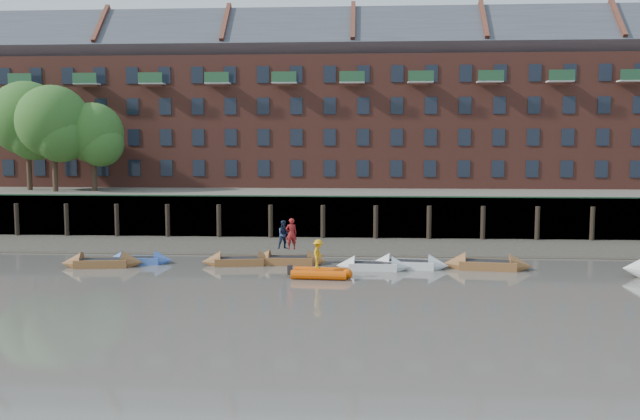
# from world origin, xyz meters

# --- Properties ---
(ground) EXTENTS (220.00, 220.00, 0.00)m
(ground) POSITION_xyz_m (0.00, 0.00, 0.00)
(ground) COLOR #5D5850
(ground) RESTS_ON ground
(foreshore) EXTENTS (110.00, 8.00, 0.50)m
(foreshore) POSITION_xyz_m (0.00, 18.00, 0.00)
(foreshore) COLOR #3D382F
(foreshore) RESTS_ON ground
(mud_band) EXTENTS (110.00, 1.60, 0.10)m
(mud_band) POSITION_xyz_m (0.00, 14.60, 0.00)
(mud_band) COLOR #4C4336
(mud_band) RESTS_ON ground
(river_wall) EXTENTS (110.00, 1.23, 3.30)m
(river_wall) POSITION_xyz_m (-0.00, 22.38, 1.59)
(river_wall) COLOR #2D2A26
(river_wall) RESTS_ON ground
(bank_terrace) EXTENTS (110.00, 28.00, 3.20)m
(bank_terrace) POSITION_xyz_m (0.00, 36.00, 1.60)
(bank_terrace) COLOR #5E594D
(bank_terrace) RESTS_ON ground
(apartment_terrace) EXTENTS (80.60, 15.56, 20.98)m
(apartment_terrace) POSITION_xyz_m (-0.00, 36.99, 12.82)
(apartment_terrace) COLOR brown
(apartment_terrace) RESTS_ON bank_terrace
(tree_cluster) EXTENTS (11.76, 7.74, 9.40)m
(tree_cluster) POSITION_xyz_m (-25.62, 27.35, 9.00)
(tree_cluster) COLOR #3A281C
(tree_cluster) RESTS_ON bank_terrace
(rowboat_0) EXTENTS (4.88, 2.01, 1.37)m
(rowboat_0) POSITION_xyz_m (-14.33, 9.40, 0.24)
(rowboat_0) COLOR brown
(rowboat_0) RESTS_ON ground
(rowboat_1) EXTENTS (4.08, 1.42, 1.17)m
(rowboat_1) POSITION_xyz_m (-12.51, 10.56, 0.21)
(rowboat_1) COLOR #4063B8
(rowboat_1) RESTS_ON ground
(rowboat_2) EXTENTS (4.64, 1.95, 1.30)m
(rowboat_2) POSITION_xyz_m (-6.33, 10.48, 0.23)
(rowboat_2) COLOR brown
(rowboat_2) RESTS_ON ground
(rowboat_3) EXTENTS (4.63, 1.40, 1.34)m
(rowboat_3) POSITION_xyz_m (-3.42, 10.94, 0.24)
(rowboat_3) COLOR brown
(rowboat_3) RESTS_ON ground
(rowboat_4) EXTENTS (4.31, 1.45, 1.23)m
(rowboat_4) POSITION_xyz_m (1.64, 9.43, 0.22)
(rowboat_4) COLOR silver
(rowboat_4) RESTS_ON ground
(rowboat_5) EXTENTS (4.64, 1.91, 1.31)m
(rowboat_5) POSITION_xyz_m (3.74, 10.09, 0.23)
(rowboat_5) COLOR silver
(rowboat_5) RESTS_ON ground
(rowboat_6) EXTENTS (5.16, 2.10, 1.45)m
(rowboat_6) POSITION_xyz_m (8.25, 10.07, 0.26)
(rowboat_6) COLOR brown
(rowboat_6) RESTS_ON ground
(rib_tender) EXTENTS (3.32, 1.74, 0.57)m
(rib_tender) POSITION_xyz_m (-1.14, 6.95, 0.25)
(rib_tender) COLOR #E54D05
(rib_tender) RESTS_ON ground
(person_rower_a) EXTENTS (0.80, 0.65, 1.89)m
(person_rower_a) POSITION_xyz_m (-3.27, 11.02, 1.85)
(person_rower_a) COLOR maroon
(person_rower_a) RESTS_ON rowboat_3
(person_rower_b) EXTENTS (1.03, 0.92, 1.74)m
(person_rower_b) POSITION_xyz_m (-3.71, 11.13, 1.77)
(person_rower_b) COLOR #19233F
(person_rower_b) RESTS_ON rowboat_3
(person_rib_crew) EXTENTS (0.79, 1.12, 1.58)m
(person_rib_crew) POSITION_xyz_m (-1.37, 6.90, 1.32)
(person_rib_crew) COLOR orange
(person_rib_crew) RESTS_ON rib_tender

